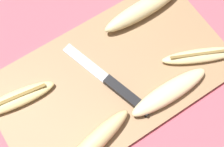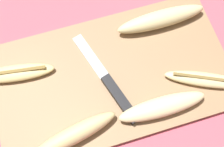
{
  "view_description": "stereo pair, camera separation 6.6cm",
  "coord_description": "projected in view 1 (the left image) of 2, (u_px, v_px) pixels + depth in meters",
  "views": [
    {
      "loc": [
        -0.13,
        -0.2,
        0.64
      ],
      "look_at": [
        0.0,
        0.0,
        0.02
      ],
      "focal_mm": 50.0,
      "sensor_mm": 36.0,
      "label": 1
    },
    {
      "loc": [
        -0.07,
        -0.23,
        0.64
      ],
      "look_at": [
        0.0,
        0.0,
        0.02
      ],
      "focal_mm": 50.0,
      "sensor_mm": 36.0,
      "label": 2
    }
  ],
  "objects": [
    {
      "name": "knife",
      "position": [
        121.0,
        90.0,
        0.65
      ],
      "size": [
        0.09,
        0.23,
        0.02
      ],
      "rotation": [
        0.0,
        0.0,
        0.29
      ],
      "color": "black",
      "rests_on": "cutting_board"
    },
    {
      "name": "banana_spotted_left",
      "position": [
        94.0,
        142.0,
        0.61
      ],
      "size": [
        0.18,
        0.07,
        0.04
      ],
      "rotation": [
        0.0,
        0.0,
        4.91
      ],
      "color": "#DBC684",
      "rests_on": "cutting_board"
    },
    {
      "name": "banana_golden_short",
      "position": [
        15.0,
        99.0,
        0.64
      ],
      "size": [
        0.17,
        0.06,
        0.02
      ],
      "rotation": [
        0.0,
        0.0,
        4.57
      ],
      "color": "#EDD689",
      "rests_on": "cutting_board"
    },
    {
      "name": "banana_mellow_near",
      "position": [
        201.0,
        56.0,
        0.68
      ],
      "size": [
        0.17,
        0.1,
        0.02
      ],
      "rotation": [
        0.0,
        0.0,
        4.28
      ],
      "color": "beige",
      "rests_on": "cutting_board"
    },
    {
      "name": "cutting_board",
      "position": [
        112.0,
        76.0,
        0.68
      ],
      "size": [
        0.51,
        0.29,
        0.01
      ],
      "color": "#997551",
      "rests_on": "ground_plane"
    },
    {
      "name": "banana_ripe_center",
      "position": [
        143.0,
        9.0,
        0.71
      ],
      "size": [
        0.21,
        0.04,
        0.04
      ],
      "rotation": [
        0.0,
        0.0,
        4.71
      ],
      "color": "beige",
      "rests_on": "cutting_board"
    },
    {
      "name": "ground_plane",
      "position": [
        112.0,
        77.0,
        0.69
      ],
      "size": [
        4.0,
        4.0,
        0.0
      ],
      "primitive_type": "plane",
      "color": "#C65160"
    },
    {
      "name": "banana_soft_right",
      "position": [
        169.0,
        92.0,
        0.64
      ],
      "size": [
        0.18,
        0.04,
        0.03
      ],
      "rotation": [
        0.0,
        0.0,
        1.55
      ],
      "color": "beige",
      "rests_on": "cutting_board"
    }
  ]
}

